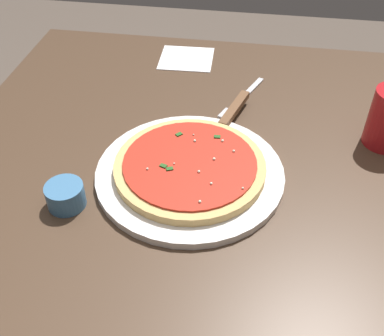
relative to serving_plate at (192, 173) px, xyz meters
The scene contains 7 objects.
restaurant_table 0.13m from the serving_plate, 168.34° to the left, with size 1.11×0.96×0.73m.
serving_plate is the anchor object (origin of this frame).
pizza 0.02m from the serving_plate, 29.62° to the right, with size 0.27×0.27×0.02m.
pizza_server 0.16m from the serving_plate, 16.62° to the right, with size 0.22×0.11×0.01m.
cup_small_sauce 0.22m from the serving_plate, 117.31° to the left, with size 0.06×0.06×0.04m, color teal.
napkin_folded_right 0.44m from the serving_plate, 10.82° to the left, with size 0.12×0.13×0.00m, color white.
fork 0.27m from the serving_plate, 14.56° to the right, with size 0.18×0.09×0.00m.
Camera 1 is at (-0.59, -0.10, 1.30)m, focal length 43.31 mm.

